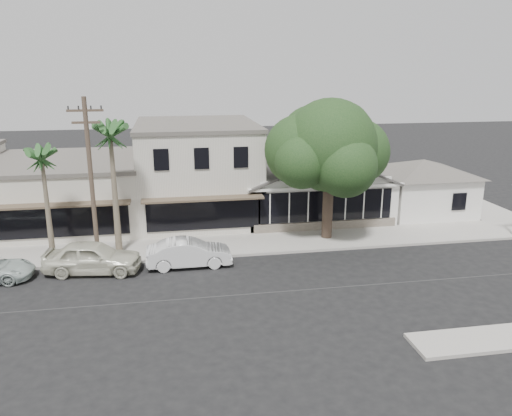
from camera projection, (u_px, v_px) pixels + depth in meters
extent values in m
plane|color=black|center=(279.00, 292.00, 23.94)|extent=(140.00, 140.00, 0.00)
cube|color=#9E9991|center=(120.00, 252.00, 28.99)|extent=(90.00, 3.50, 0.15)
cube|color=white|center=(309.00, 195.00, 36.22)|extent=(10.00, 8.00, 3.00)
cube|color=black|center=(327.00, 206.00, 32.30)|extent=(8.80, 0.10, 2.00)
cube|color=#60564C|center=(326.00, 226.00, 32.69)|extent=(9.60, 0.18, 0.70)
cube|color=white|center=(421.00, 193.00, 36.64)|extent=(6.00, 6.00, 3.00)
cube|color=beige|center=(197.00, 172.00, 35.36)|extent=(8.00, 10.00, 6.50)
cube|color=beige|center=(66.00, 193.00, 34.18)|extent=(10.00, 10.00, 4.20)
cylinder|color=brown|center=(92.00, 184.00, 26.16)|extent=(0.24, 0.24, 9.00)
cube|color=brown|center=(85.00, 110.00, 25.13)|extent=(1.80, 0.12, 0.12)
cube|color=brown|center=(86.00, 122.00, 25.29)|extent=(1.40, 0.12, 0.12)
imported|color=beige|center=(93.00, 257.00, 26.00)|extent=(5.20, 2.66, 1.69)
imported|color=white|center=(189.00, 253.00, 26.88)|extent=(4.57, 1.62, 1.50)
cylinder|color=#48392C|center=(327.00, 213.00, 30.85)|extent=(0.65, 0.65, 3.44)
sphere|color=#173214|center=(330.00, 145.00, 29.72)|extent=(5.60, 5.60, 5.60)
sphere|color=#173214|center=(357.00, 152.00, 30.80)|extent=(4.09, 4.09, 4.09)
sphere|color=#173214|center=(300.00, 150.00, 29.93)|extent=(4.31, 4.31, 4.31)
sphere|color=#173214|center=(345.00, 166.00, 28.52)|extent=(3.66, 3.66, 3.66)
sphere|color=#173214|center=(312.00, 136.00, 31.15)|extent=(3.88, 3.88, 3.88)
sphere|color=#173214|center=(343.00, 129.00, 31.16)|extent=(3.44, 3.44, 3.44)
sphere|color=#173214|center=(302.00, 161.00, 28.78)|extent=(3.23, 3.23, 3.23)
cone|color=#726651|center=(115.00, 198.00, 27.82)|extent=(0.40, 0.40, 6.71)
cone|color=#726651|center=(48.00, 213.00, 26.83)|extent=(0.34, 0.34, 5.66)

